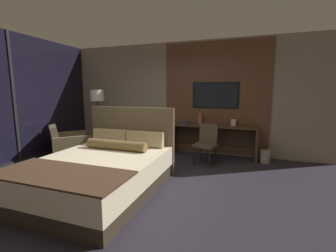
{
  "coord_description": "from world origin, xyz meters",
  "views": [
    {
      "loc": [
        1.66,
        -3.04,
        1.56
      ],
      "look_at": [
        0.25,
        1.05,
        0.9
      ],
      "focal_mm": 24.0,
      "sensor_mm": 36.0,
      "label": 1
    }
  ],
  "objects_px": {
    "desk": "(213,135)",
    "tv": "(215,95)",
    "desk_chair": "(207,141)",
    "armchair_by_window": "(70,146)",
    "bed": "(101,170)",
    "vase_short": "(234,122)",
    "waste_bin": "(265,156)",
    "vase_tall": "(200,119)",
    "book": "(185,123)",
    "floor_lamp": "(97,100)"
  },
  "relations": [
    {
      "from": "bed",
      "to": "waste_bin",
      "type": "height_order",
      "value": "bed"
    },
    {
      "from": "vase_short",
      "to": "waste_bin",
      "type": "xyz_separation_m",
      "value": [
        0.71,
        -0.2,
        -0.7
      ]
    },
    {
      "from": "desk_chair",
      "to": "armchair_by_window",
      "type": "height_order",
      "value": "desk_chair"
    },
    {
      "from": "bed",
      "to": "desk",
      "type": "relative_size",
      "value": 1.11
    },
    {
      "from": "bed",
      "to": "vase_short",
      "type": "relative_size",
      "value": 15.36
    },
    {
      "from": "bed",
      "to": "book",
      "type": "relative_size",
      "value": 9.44
    },
    {
      "from": "bed",
      "to": "waste_bin",
      "type": "relative_size",
      "value": 8.03
    },
    {
      "from": "desk",
      "to": "floor_lamp",
      "type": "xyz_separation_m",
      "value": [
        -2.89,
        -0.52,
        0.81
      ]
    },
    {
      "from": "book",
      "to": "floor_lamp",
      "type": "bearing_deg",
      "value": -165.89
    },
    {
      "from": "floor_lamp",
      "to": "waste_bin",
      "type": "height_order",
      "value": "floor_lamp"
    },
    {
      "from": "armchair_by_window",
      "to": "waste_bin",
      "type": "height_order",
      "value": "armchair_by_window"
    },
    {
      "from": "tv",
      "to": "bed",
      "type": "bearing_deg",
      "value": -117.71
    },
    {
      "from": "vase_tall",
      "to": "book",
      "type": "bearing_deg",
      "value": -179.39
    },
    {
      "from": "bed",
      "to": "desk",
      "type": "bearing_deg",
      "value": 60.67
    },
    {
      "from": "vase_tall",
      "to": "floor_lamp",
      "type": "bearing_deg",
      "value": -167.85
    },
    {
      "from": "tv",
      "to": "armchair_by_window",
      "type": "bearing_deg",
      "value": -156.99
    },
    {
      "from": "bed",
      "to": "floor_lamp",
      "type": "distance_m",
      "value": 2.68
    },
    {
      "from": "vase_tall",
      "to": "waste_bin",
      "type": "xyz_separation_m",
      "value": [
        1.5,
        -0.17,
        -0.77
      ]
    },
    {
      "from": "desk",
      "to": "tv",
      "type": "distance_m",
      "value": 0.96
    },
    {
      "from": "waste_bin",
      "to": "desk_chair",
      "type": "bearing_deg",
      "value": -159.3
    },
    {
      "from": "bed",
      "to": "tv",
      "type": "relative_size",
      "value": 2.05
    },
    {
      "from": "desk",
      "to": "vase_short",
      "type": "relative_size",
      "value": 13.8
    },
    {
      "from": "armchair_by_window",
      "to": "waste_bin",
      "type": "relative_size",
      "value": 4.22
    },
    {
      "from": "desk_chair",
      "to": "book",
      "type": "bearing_deg",
      "value": 149.73
    },
    {
      "from": "desk_chair",
      "to": "waste_bin",
      "type": "distance_m",
      "value": 1.36
    },
    {
      "from": "vase_short",
      "to": "waste_bin",
      "type": "height_order",
      "value": "vase_short"
    },
    {
      "from": "armchair_by_window",
      "to": "floor_lamp",
      "type": "relative_size",
      "value": 0.74
    },
    {
      "from": "floor_lamp",
      "to": "vase_short",
      "type": "height_order",
      "value": "floor_lamp"
    },
    {
      "from": "armchair_by_window",
      "to": "book",
      "type": "xyz_separation_m",
      "value": [
        2.52,
        1.23,
        0.52
      ]
    },
    {
      "from": "floor_lamp",
      "to": "vase_tall",
      "type": "bearing_deg",
      "value": 12.15
    },
    {
      "from": "tv",
      "to": "floor_lamp",
      "type": "relative_size",
      "value": 0.68
    },
    {
      "from": "desk_chair",
      "to": "armchair_by_window",
      "type": "distance_m",
      "value": 3.25
    },
    {
      "from": "bed",
      "to": "tv",
      "type": "distance_m",
      "value": 3.24
    },
    {
      "from": "floor_lamp",
      "to": "bed",
      "type": "bearing_deg",
      "value": -53.18
    },
    {
      "from": "desk_chair",
      "to": "bed",
      "type": "bearing_deg",
      "value": -112.05
    },
    {
      "from": "bed",
      "to": "armchair_by_window",
      "type": "xyz_separation_m",
      "value": [
        -1.83,
        1.3,
        -0.06
      ]
    },
    {
      "from": "armchair_by_window",
      "to": "vase_short",
      "type": "height_order",
      "value": "vase_short"
    },
    {
      "from": "desk",
      "to": "armchair_by_window",
      "type": "xyz_separation_m",
      "value": [
        -3.24,
        -1.2,
        -0.26
      ]
    },
    {
      "from": "armchair_by_window",
      "to": "vase_short",
      "type": "distance_m",
      "value": 3.95
    },
    {
      "from": "desk",
      "to": "book",
      "type": "height_order",
      "value": "book"
    },
    {
      "from": "desk",
      "to": "armchair_by_window",
      "type": "height_order",
      "value": "armchair_by_window"
    },
    {
      "from": "armchair_by_window",
      "to": "book",
      "type": "height_order",
      "value": "book"
    },
    {
      "from": "vase_short",
      "to": "book",
      "type": "relative_size",
      "value": 0.61
    },
    {
      "from": "desk",
      "to": "desk_chair",
      "type": "xyz_separation_m",
      "value": [
        -0.05,
        -0.6,
        -0.02
      ]
    },
    {
      "from": "book",
      "to": "desk",
      "type": "bearing_deg",
      "value": -2.57
    },
    {
      "from": "armchair_by_window",
      "to": "vase_short",
      "type": "relative_size",
      "value": 8.07
    },
    {
      "from": "waste_bin",
      "to": "floor_lamp",
      "type": "bearing_deg",
      "value": -174.66
    },
    {
      "from": "bed",
      "to": "armchair_by_window",
      "type": "height_order",
      "value": "bed"
    },
    {
      "from": "desk",
      "to": "vase_tall",
      "type": "xyz_separation_m",
      "value": [
        -0.33,
        0.04,
        0.38
      ]
    },
    {
      "from": "bed",
      "to": "floor_lamp",
      "type": "bearing_deg",
      "value": 126.82
    }
  ]
}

